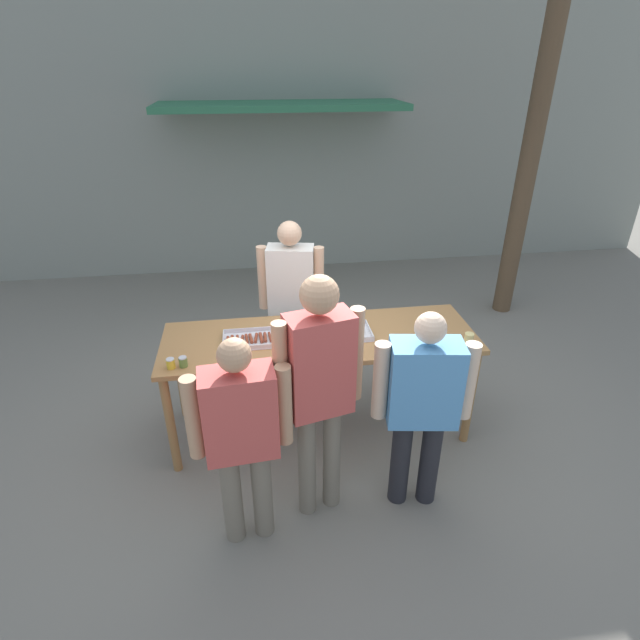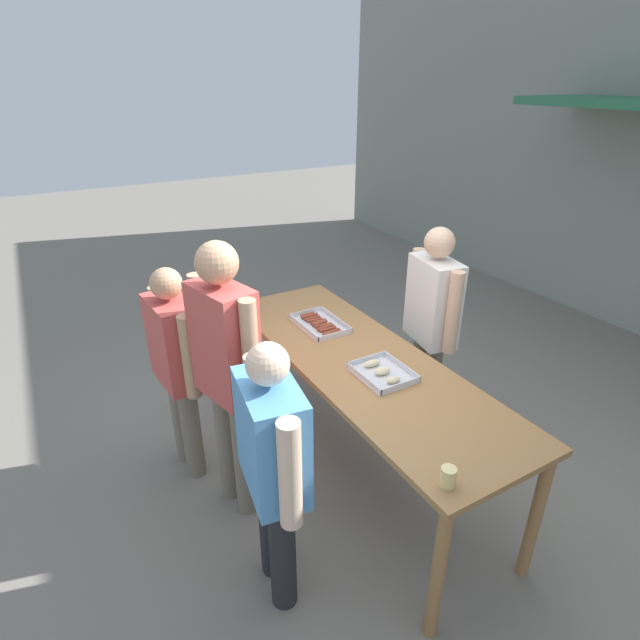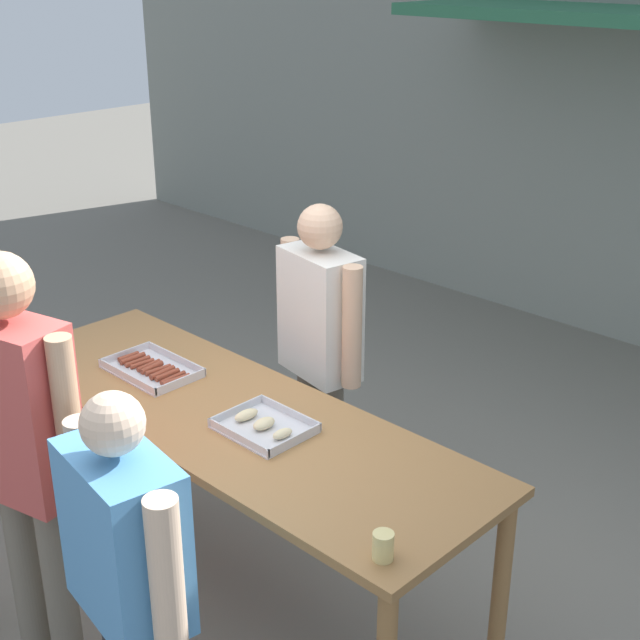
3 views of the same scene
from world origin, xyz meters
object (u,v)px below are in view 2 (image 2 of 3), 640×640
beer_cup (448,477)px  person_customer_with_cup (273,459)px  food_tray_sausages (320,324)px  condiment_jar_ketchup (256,306)px  person_customer_waiting_in_line (226,361)px  person_server_behind_table (432,316)px  condiment_jar_mustard (251,302)px  person_customer_holding_hotdog (177,359)px  food_tray_buns (382,372)px

beer_cup → person_customer_with_cup: bearing=-133.6°
food_tray_sausages → condiment_jar_ketchup: 0.59m
food_tray_sausages → person_customer_with_cup: 1.44m
person_customer_with_cup → person_customer_waiting_in_line: (-0.69, 0.03, 0.19)m
food_tray_sausages → person_server_behind_table: 0.84m
person_server_behind_table → person_customer_with_cup: 1.81m
food_tray_sausages → person_customer_waiting_in_line: person_customer_waiting_in_line is taller
condiment_jar_mustard → person_customer_holding_hotdog: 0.90m
condiment_jar_mustard → person_customer_waiting_in_line: size_ratio=0.04×
person_customer_holding_hotdog → person_customer_waiting_in_line: size_ratio=0.85×
person_customer_with_cup → food_tray_buns: bearing=-61.3°
person_customer_holding_hotdog → food_tray_sausages: bearing=-99.7°
condiment_jar_mustard → person_customer_holding_hotdog: (0.50, -0.75, -0.06)m
condiment_jar_ketchup → person_customer_with_cup: size_ratio=0.05×
food_tray_sausages → food_tray_buns: bearing=-0.2°
condiment_jar_mustard → person_customer_waiting_in_line: (1.01, -0.57, 0.13)m
condiment_jar_mustard → condiment_jar_ketchup: size_ratio=1.00×
food_tray_buns → condiment_jar_mustard: size_ratio=4.72×
condiment_jar_ketchup → beer_cup: (2.20, -0.00, 0.01)m
food_tray_sausages → food_tray_buns: 0.78m
condiment_jar_ketchup → person_customer_with_cup: bearing=-20.7°
food_tray_buns → beer_cup: beer_cup is taller
food_tray_sausages → person_server_behind_table: person_server_behind_table is taller
person_customer_with_cup → condiment_jar_mustard: bearing=-10.8°
condiment_jar_mustard → food_tray_sausages: bearing=27.7°
condiment_jar_ketchup → food_tray_buns: bearing=13.1°
food_tray_sausages → condiment_jar_ketchup: condiment_jar_ketchup is taller
person_customer_holding_hotdog → condiment_jar_mustard: bearing=-60.9°
condiment_jar_mustard → person_customer_with_cup: person_customer_with_cup is taller
condiment_jar_ketchup → condiment_jar_mustard: bearing=-173.9°
food_tray_buns → person_server_behind_table: size_ratio=0.22×
condiment_jar_ketchup → person_customer_holding_hotdog: bearing=-61.3°
food_tray_buns → person_customer_waiting_in_line: 0.96m
food_tray_buns → condiment_jar_ketchup: (-1.29, -0.30, 0.02)m
beer_cup → person_customer_holding_hotdog: bearing=-157.2°
condiment_jar_ketchup → beer_cup: beer_cup is taller
condiment_jar_mustard → condiment_jar_ketchup: 0.09m
person_customer_waiting_in_line → food_tray_sausages: bearing=-78.2°
food_tray_sausages → person_customer_with_cup: (1.12, -0.91, -0.04)m
food_tray_sausages → beer_cup: size_ratio=4.52×
beer_cup → person_server_behind_table: person_server_behind_table is taller
condiment_jar_ketchup → person_customer_waiting_in_line: 1.10m
condiment_jar_ketchup → food_tray_sausages: bearing=30.9°
condiment_jar_ketchup → person_customer_holding_hotdog: size_ratio=0.05×
person_customer_holding_hotdog → person_customer_with_cup: (1.21, 0.14, -0.00)m
person_customer_waiting_in_line → condiment_jar_mustard: bearing=-43.1°
person_customer_waiting_in_line → condiment_jar_ketchup: bearing=-45.8°
person_server_behind_table → person_customer_waiting_in_line: 1.63m
person_server_behind_table → person_customer_holding_hotdog: bearing=-94.7°
person_server_behind_table → food_tray_sausages: bearing=-107.4°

